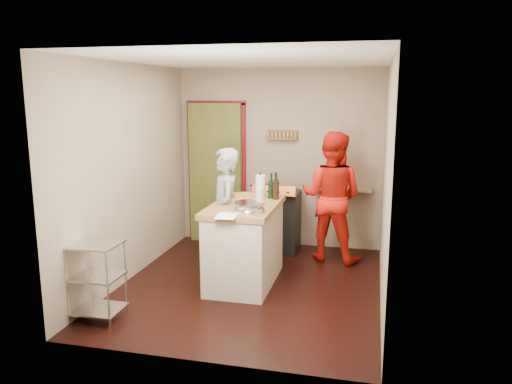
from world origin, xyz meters
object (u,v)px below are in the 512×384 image
(island, at_px, (245,242))
(person_stripe, at_px, (225,214))
(wire_shelving, at_px, (97,277))
(stove, at_px, (277,220))
(person_red, at_px, (331,197))

(island, height_order, person_stripe, person_stripe)
(wire_shelving, bearing_deg, person_stripe, 57.45)
(stove, xyz_separation_m, person_red, (0.78, -0.22, 0.43))
(island, relative_size, person_stripe, 0.88)
(island, height_order, person_red, person_red)
(person_stripe, relative_size, person_red, 0.91)
(wire_shelving, distance_m, island, 1.77)
(person_stripe, bearing_deg, stove, 135.73)
(person_red, bearing_deg, stove, -4.37)
(stove, relative_size, wire_shelving, 1.26)
(stove, relative_size, person_stripe, 0.63)
(person_stripe, bearing_deg, person_red, 104.31)
(wire_shelving, relative_size, person_red, 0.46)
(wire_shelving, distance_m, person_stripe, 1.72)
(person_red, bearing_deg, wire_shelving, 60.41)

